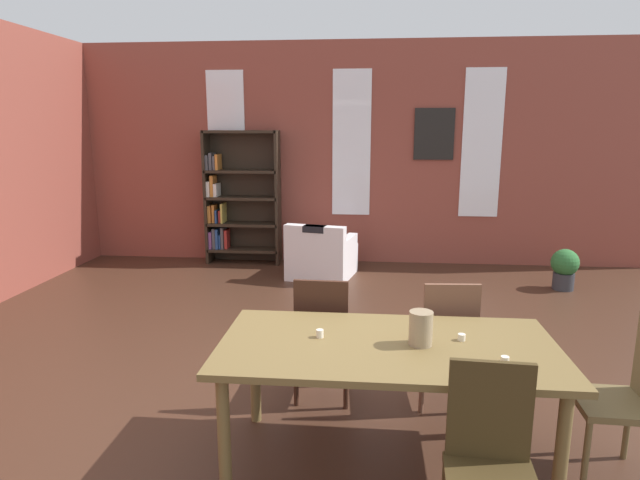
# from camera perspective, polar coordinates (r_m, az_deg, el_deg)

# --- Properties ---
(ground_plane) EXTENTS (10.82, 10.82, 0.00)m
(ground_plane) POSITION_cam_1_polar(r_m,az_deg,el_deg) (4.18, 0.95, -16.35)
(ground_plane) COLOR #41271B
(back_wall_brick) EXTENTS (8.88, 0.12, 3.19)m
(back_wall_brick) POSITION_cam_1_polar(r_m,az_deg,el_deg) (7.90, 3.39, 9.11)
(back_wall_brick) COLOR brown
(back_wall_brick) RESTS_ON ground
(window_pane_0) EXTENTS (0.55, 0.02, 2.07)m
(window_pane_0) POSITION_cam_1_polar(r_m,az_deg,el_deg) (8.10, -9.93, 10.16)
(window_pane_0) COLOR white
(window_pane_1) EXTENTS (0.55, 0.02, 2.07)m
(window_pane_1) POSITION_cam_1_polar(r_m,az_deg,el_deg) (7.83, 3.39, 10.25)
(window_pane_1) COLOR white
(window_pane_2) EXTENTS (0.55, 0.02, 2.07)m
(window_pane_2) POSITION_cam_1_polar(r_m,az_deg,el_deg) (7.98, 16.91, 9.80)
(window_pane_2) COLOR white
(dining_table) EXTENTS (1.94, 0.98, 0.76)m
(dining_table) POSITION_cam_1_polar(r_m,az_deg,el_deg) (3.18, 7.21, -12.23)
(dining_table) COLOR brown
(dining_table) RESTS_ON ground
(vase_on_table) EXTENTS (0.14, 0.14, 0.20)m
(vase_on_table) POSITION_cam_1_polar(r_m,az_deg,el_deg) (3.12, 10.72, -9.25)
(vase_on_table) COLOR #998466
(vase_on_table) RESTS_ON dining_table
(tealight_candle_0) EXTENTS (0.04, 0.04, 0.03)m
(tealight_candle_0) POSITION_cam_1_polar(r_m,az_deg,el_deg) (3.05, 19.16, -11.95)
(tealight_candle_0) COLOR silver
(tealight_candle_0) RESTS_ON dining_table
(tealight_candle_1) EXTENTS (0.04, 0.04, 0.04)m
(tealight_candle_1) POSITION_cam_1_polar(r_m,az_deg,el_deg) (3.26, 14.90, -10.01)
(tealight_candle_1) COLOR silver
(tealight_candle_1) RESTS_ON dining_table
(tealight_candle_2) EXTENTS (0.04, 0.04, 0.05)m
(tealight_candle_2) POSITION_cam_1_polar(r_m,az_deg,el_deg) (3.20, 0.07, -9.97)
(tealight_candle_2) COLOR silver
(tealight_candle_2) RESTS_ON dining_table
(dining_chair_near_right) EXTENTS (0.42, 0.42, 0.95)m
(dining_chair_near_right) POSITION_cam_1_polar(r_m,az_deg,el_deg) (2.69, 17.77, -21.76)
(dining_chair_near_right) COLOR #3C2E15
(dining_chair_near_right) RESTS_ON ground
(dining_chair_head_right) EXTENTS (0.41, 0.41, 0.95)m
(dining_chair_head_right) POSITION_cam_1_polar(r_m,az_deg,el_deg) (3.56, 30.01, -14.09)
(dining_chair_head_right) COLOR brown
(dining_chair_head_right) RESTS_ON ground
(dining_chair_far_left) EXTENTS (0.41, 0.41, 0.95)m
(dining_chair_far_left) POSITION_cam_1_polar(r_m,az_deg,el_deg) (3.92, 0.30, -10.06)
(dining_chair_far_left) COLOR #3A2015
(dining_chair_far_left) RESTS_ON ground
(dining_chair_far_right) EXTENTS (0.43, 0.43, 0.95)m
(dining_chair_far_right) POSITION_cam_1_polar(r_m,az_deg,el_deg) (3.94, 13.37, -10.24)
(dining_chair_far_right) COLOR brown
(dining_chair_far_right) RESTS_ON ground
(bookshelf_tall) EXTENTS (1.09, 0.33, 1.94)m
(bookshelf_tall) POSITION_cam_1_polar(r_m,az_deg,el_deg) (7.95, -8.86, 4.35)
(bookshelf_tall) COLOR #2D2319
(bookshelf_tall) RESTS_ON ground
(armchair_white) EXTENTS (0.95, 0.95, 0.75)m
(armchair_white) POSITION_cam_1_polar(r_m,az_deg,el_deg) (7.17, 0.13, -1.80)
(armchair_white) COLOR silver
(armchair_white) RESTS_ON ground
(potted_plant_by_shelf) EXTENTS (0.33, 0.33, 0.51)m
(potted_plant_by_shelf) POSITION_cam_1_polar(r_m,az_deg,el_deg) (7.27, 24.68, -2.68)
(potted_plant_by_shelf) COLOR #333338
(potted_plant_by_shelf) RESTS_ON ground
(framed_picture) EXTENTS (0.56, 0.03, 0.72)m
(framed_picture) POSITION_cam_1_polar(r_m,az_deg,el_deg) (7.87, 12.11, 11.01)
(framed_picture) COLOR black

